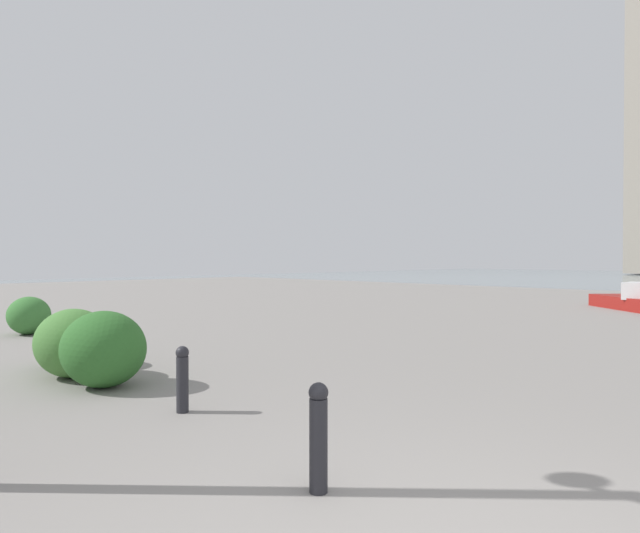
# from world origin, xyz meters

# --- Properties ---
(bollard_near) EXTENTS (0.13, 0.13, 0.72)m
(bollard_near) POSITION_xyz_m (1.36, -0.42, 0.37)
(bollard_near) COLOR #232328
(bollard_near) RESTS_ON ground
(bollard_mid) EXTENTS (0.13, 0.13, 0.66)m
(bollard_mid) POSITION_xyz_m (3.61, -0.79, 0.34)
(bollard_mid) COLOR #232328
(bollard_mid) RESTS_ON ground
(shrub_low) EXTENTS (0.96, 0.86, 0.81)m
(shrub_low) POSITION_xyz_m (6.75, -0.94, 0.41)
(shrub_low) COLOR #2D6628
(shrub_low) RESTS_ON ground
(shrub_round) EXTENTS (1.03, 0.93, 0.88)m
(shrub_round) POSITION_xyz_m (6.02, -0.67, 0.44)
(shrub_round) COLOR #477F38
(shrub_round) RESTS_ON ground
(shrub_wide) EXTENTS (0.89, 0.80, 0.76)m
(shrub_wide) POSITION_xyz_m (10.68, -1.60, 0.38)
(shrub_wide) COLOR #387533
(shrub_wide) RESTS_ON ground
(shrub_tall) EXTENTS (1.06, 0.95, 0.90)m
(shrub_tall) POSITION_xyz_m (5.21, -0.71, 0.45)
(shrub_tall) COLOR #2D6628
(shrub_tall) RESTS_ON ground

